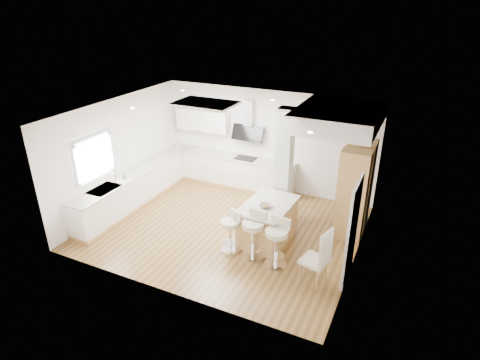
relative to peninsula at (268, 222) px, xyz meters
The scene contains 18 objects.
ground 1.16m from the peninsula, behind, with size 6.00×6.00×0.00m, color olive.
ceiling 1.16m from the peninsula, behind, with size 6.00×5.00×0.02m, color silver.
wall_back 2.91m from the peninsula, 112.81° to the left, with size 6.00×0.04×2.80m, color white.
wall_left 4.18m from the peninsula, behind, with size 0.04×5.00×2.80m, color white.
wall_right 2.15m from the peninsula, ahead, with size 0.04×5.00×2.80m, color white.
skylight 3.04m from the peninsula, 161.06° to the left, with size 4.10×2.10×0.06m.
window_left 4.30m from the peninsula, 167.90° to the right, with size 0.06×1.28×1.07m.
doorway_right 2.06m from the peninsula, 16.43° to the right, with size 0.05×1.00×2.10m.
counter_left 3.78m from the peninsula, behind, with size 0.63×4.50×1.35m.
counter_back 3.02m from the peninsula, 131.22° to the left, with size 3.62×0.63×2.50m.
pillar 1.37m from the peninsula, 90.98° to the left, with size 0.35×0.35×2.80m.
soffit 2.78m from the peninsula, 54.30° to the left, with size 1.78×2.20×0.40m.
oven_column 2.13m from the peninsula, 38.18° to the left, with size 0.63×1.21×2.10m.
peninsula is the anchor object (origin of this frame).
bar_stool_a 0.93m from the peninsula, 126.17° to the right, with size 0.55×0.55×0.93m.
bar_stool_b 0.77m from the peninsula, 90.84° to the right, with size 0.57×0.57×1.07m.
bar_stool_c 0.98m from the peninsula, 57.58° to the right, with size 0.54×0.54×1.05m.
dining_chair 1.80m from the peninsula, 35.99° to the right, with size 0.56×0.56×1.20m.
Camera 1 is at (3.81, -7.28, 5.01)m, focal length 30.00 mm.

